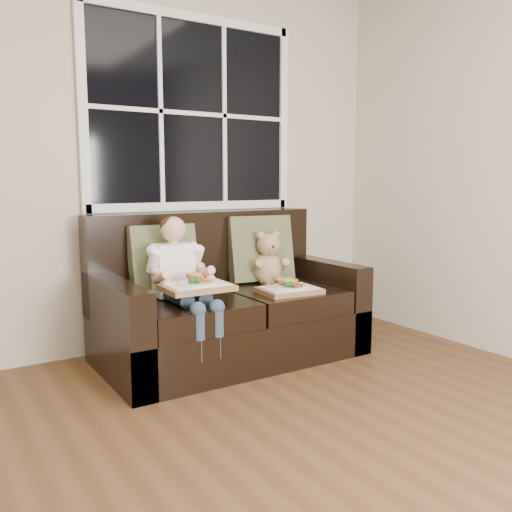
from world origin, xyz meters
TOP-DOWN VIEW (x-y plane):
  - room_walls at (0.00, 0.00)m, footprint 4.52×5.02m
  - window_back at (0.68, 2.48)m, footprint 1.62×0.04m
  - loveseat at (0.68, 2.02)m, footprint 1.70×0.92m
  - pillow_left at (0.30, 2.17)m, footprint 0.45×0.22m
  - pillow_right at (1.05, 2.17)m, footprint 0.50×0.29m
  - child at (0.29, 1.90)m, footprint 0.35×0.58m
  - teddy_bear at (1.05, 2.06)m, footprint 0.26×0.31m
  - tray_left at (0.31, 1.70)m, footprint 0.40×0.31m
  - tray_right at (0.98, 1.71)m, footprint 0.40×0.32m

SIDE VIEW (x-z plane):
  - loveseat at x=0.68m, z-range -0.17..0.79m
  - tray_right at x=0.98m, z-range 0.44..0.52m
  - tray_left at x=0.31m, z-range 0.53..0.62m
  - teddy_bear at x=1.05m, z-range 0.41..0.80m
  - child at x=0.29m, z-range 0.23..1.02m
  - pillow_left at x=0.30m, z-range 0.44..0.90m
  - pillow_right at x=1.05m, z-range 0.44..0.93m
  - room_walls at x=0.00m, z-range 0.24..2.95m
  - window_back at x=0.68m, z-range 0.96..2.33m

